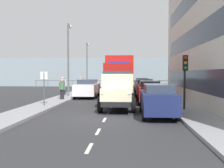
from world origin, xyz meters
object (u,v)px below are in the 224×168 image
(lorry_cargo_red, at_px, (120,76))
(truck_vintage_cream, at_px, (118,91))
(car_silver_kerbside_2, at_px, (144,87))
(pedestrian_couple_a, at_px, (64,84))
(car_maroon_kerbside_3, at_px, (142,85))
(car_red_kerbside_1, at_px, (149,92))
(pedestrian_in_dark_coat, at_px, (62,87))
(traffic_light_near, at_px, (185,70))
(car_white_oppositeside_0, at_px, (87,88))
(pedestrian_strolling, at_px, (62,85))
(street_sign, at_px, (44,83))
(pedestrian_couple_b, at_px, (80,83))
(lamp_post_promenade, at_px, (69,53))
(lamp_post_far, at_px, (87,61))
(car_navy_kerbside_near, at_px, (158,100))

(lorry_cargo_red, bearing_deg, truck_vintage_cream, 91.12)
(car_silver_kerbside_2, distance_m, pedestrian_couple_a, 8.05)
(car_maroon_kerbside_3, bearing_deg, lorry_cargo_red, 70.87)
(car_red_kerbside_1, xyz_separation_m, pedestrian_in_dark_coat, (7.02, -1.03, 0.23))
(pedestrian_in_dark_coat, xyz_separation_m, traffic_light_near, (-8.80, 5.36, 1.34))
(car_red_kerbside_1, height_order, car_silver_kerbside_2, same)
(lorry_cargo_red, bearing_deg, car_maroon_kerbside_3, -109.13)
(truck_vintage_cream, distance_m, car_white_oppositeside_0, 8.39)
(car_silver_kerbside_2, bearing_deg, pedestrian_strolling, 24.46)
(car_silver_kerbside_2, height_order, car_maroon_kerbside_3, same)
(truck_vintage_cream, xyz_separation_m, car_red_kerbside_1, (-2.23, -3.57, -0.28))
(car_white_oppositeside_0, xyz_separation_m, street_sign, (1.67, 7.33, 0.79))
(car_silver_kerbside_2, relative_size, car_white_oppositeside_0, 0.96)
(car_silver_kerbside_2, distance_m, car_maroon_kerbside_3, 5.32)
(car_white_oppositeside_0, distance_m, pedestrian_strolling, 2.47)
(car_maroon_kerbside_3, xyz_separation_m, traffic_light_near, (-1.77, 15.84, 1.58))
(car_white_oppositeside_0, relative_size, pedestrian_couple_b, 2.58)
(car_maroon_kerbside_3, bearing_deg, car_silver_kerbside_2, 90.00)
(truck_vintage_cream, distance_m, traffic_light_near, 4.28)
(car_silver_kerbside_2, distance_m, pedestrian_in_dark_coat, 8.72)
(car_white_oppositeside_0, relative_size, pedestrian_strolling, 2.55)
(truck_vintage_cream, height_order, pedestrian_strolling, truck_vintage_cream)
(lamp_post_promenade, relative_size, street_sign, 3.06)
(lorry_cargo_red, relative_size, car_red_kerbside_1, 1.89)
(car_silver_kerbside_2, bearing_deg, pedestrian_in_dark_coat, 36.31)
(truck_vintage_cream, distance_m, pedestrian_couple_b, 12.25)
(pedestrian_couple_b, bearing_deg, lamp_post_promenade, 80.70)
(truck_vintage_cream, xyz_separation_m, pedestrian_couple_b, (4.57, -11.37, 0.04))
(car_white_oppositeside_0, height_order, lamp_post_promenade, lamp_post_promenade)
(lamp_post_far, bearing_deg, pedestrian_in_dark_coat, 91.72)
(pedestrian_in_dark_coat, bearing_deg, lorry_cargo_red, -142.24)
(pedestrian_strolling, bearing_deg, traffic_light_near, 142.36)
(car_red_kerbside_1, bearing_deg, car_silver_kerbside_2, -90.00)
(car_red_kerbside_1, relative_size, pedestrian_couple_b, 2.41)
(pedestrian_strolling, height_order, street_sign, street_sign)
(car_red_kerbside_1, height_order, car_maroon_kerbside_3, same)
(car_red_kerbside_1, height_order, car_white_oppositeside_0, same)
(pedestrian_in_dark_coat, bearing_deg, car_navy_kerbside_near, 134.75)
(pedestrian_couple_a, height_order, pedestrian_couple_b, pedestrian_couple_a)
(street_sign, bearing_deg, car_navy_kerbside_near, 157.85)
(pedestrian_strolling, bearing_deg, lamp_post_far, -89.90)
(car_silver_kerbside_2, xyz_separation_m, street_sign, (7.11, 9.35, 0.79))
(lorry_cargo_red, xyz_separation_m, car_navy_kerbside_near, (-2.39, 10.67, -1.18))
(car_navy_kerbside_near, xyz_separation_m, car_silver_kerbside_2, (0.00, -12.25, 0.00))
(pedestrian_couple_a, distance_m, street_sign, 8.40)
(car_red_kerbside_1, relative_size, traffic_light_near, 1.35)
(car_silver_kerbside_2, relative_size, pedestrian_couple_b, 2.49)
(truck_vintage_cream, height_order, street_sign, truck_vintage_cream)
(car_white_oppositeside_0, distance_m, traffic_light_near, 11.26)
(lorry_cargo_red, bearing_deg, car_navy_kerbside_near, 102.64)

